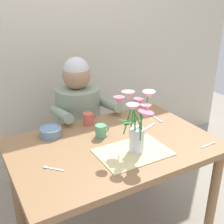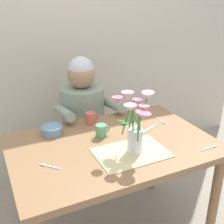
% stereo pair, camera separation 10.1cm
% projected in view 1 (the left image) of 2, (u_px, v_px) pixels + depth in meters
% --- Properties ---
extents(wood_panel_backdrop, '(4.00, 0.10, 2.50)m').
position_uv_depth(wood_panel_backdrop, '(50.00, 34.00, 2.34)').
color(wood_panel_backdrop, beige).
rests_on(wood_panel_backdrop, ground_plane).
extents(dining_table, '(1.20, 0.80, 0.74)m').
position_uv_depth(dining_table, '(113.00, 157.00, 1.74)').
color(dining_table, olive).
rests_on(dining_table, ground_plane).
extents(seated_person, '(0.45, 0.47, 1.14)m').
position_uv_depth(seated_person, '(79.00, 128.00, 2.28)').
color(seated_person, '#4C4C56').
rests_on(seated_person, ground_plane).
extents(striped_placemat, '(0.40, 0.28, 0.00)m').
position_uv_depth(striped_placemat, '(133.00, 152.00, 1.60)').
color(striped_placemat, beige).
rests_on(striped_placemat, dining_table).
extents(flower_vase, '(0.25, 0.28, 0.34)m').
position_uv_depth(flower_vase, '(137.00, 119.00, 1.54)').
color(flower_vase, silver).
rests_on(flower_vase, dining_table).
extents(ceramic_bowl, '(0.14, 0.14, 0.06)m').
position_uv_depth(ceramic_bowl, '(51.00, 132.00, 1.77)').
color(ceramic_bowl, '#6689A8').
rests_on(ceramic_bowl, dining_table).
extents(dinner_knife, '(0.18, 0.09, 0.00)m').
position_uv_depth(dinner_knife, '(147.00, 128.00, 1.88)').
color(dinner_knife, silver).
rests_on(dinner_knife, dining_table).
extents(ceramic_mug, '(0.09, 0.07, 0.08)m').
position_uv_depth(ceramic_mug, '(88.00, 119.00, 1.93)').
color(ceramic_mug, '#CC564C').
rests_on(ceramic_mug, dining_table).
extents(tea_cup, '(0.09, 0.07, 0.08)m').
position_uv_depth(tea_cup, '(101.00, 131.00, 1.76)').
color(tea_cup, '#569970').
rests_on(tea_cup, dining_table).
extents(spoon_0, '(0.12, 0.02, 0.01)m').
position_uv_depth(spoon_0, '(210.00, 144.00, 1.69)').
color(spoon_0, silver).
rests_on(spoon_0, dining_table).
extents(spoon_1, '(0.03, 0.12, 0.01)m').
position_uv_depth(spoon_1, '(159.00, 120.00, 2.00)').
color(spoon_1, silver).
rests_on(spoon_1, dining_table).
extents(spoon_2, '(0.09, 0.10, 0.01)m').
position_uv_depth(spoon_2, '(50.00, 168.00, 1.46)').
color(spoon_2, silver).
rests_on(spoon_2, dining_table).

